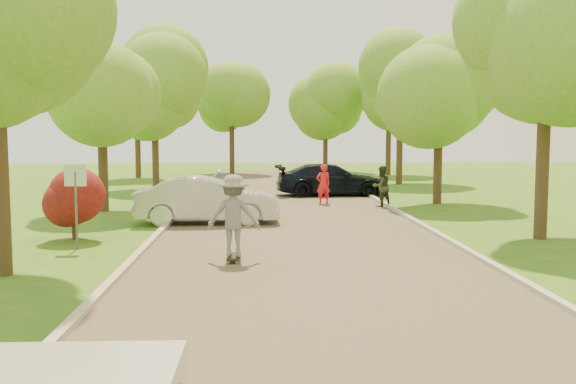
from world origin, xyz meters
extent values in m
plane|color=#2D6518|center=(0.00, 0.00, 0.00)|extent=(100.00, 100.00, 0.00)
cube|color=#4C4438|center=(0.00, 8.00, 0.01)|extent=(8.00, 60.00, 0.01)
cube|color=#B2AD9E|center=(-4.05, 8.00, 0.06)|extent=(0.18, 60.00, 0.12)
cube|color=#B2AD9E|center=(4.05, 8.00, 0.06)|extent=(0.18, 60.00, 0.12)
cylinder|color=#59595E|center=(-5.80, 4.00, 1.00)|extent=(0.06, 0.06, 2.00)
cube|color=white|center=(-5.80, 4.00, 1.90)|extent=(0.55, 0.04, 0.55)
cylinder|color=#382619|center=(-6.30, 5.50, 0.35)|extent=(0.12, 0.12, 0.70)
sphere|color=#590F0F|center=(-6.30, 5.50, 1.10)|extent=(1.70, 1.70, 1.70)
cylinder|color=#382619|center=(-6.50, 1.00, 1.80)|extent=(0.36, 0.36, 3.60)
sphere|color=olive|center=(-5.81, 1.00, 5.67)|extent=(3.45, 3.45, 3.45)
cylinder|color=#382619|center=(-7.00, 12.00, 1.57)|extent=(0.36, 0.36, 3.15)
sphere|color=olive|center=(-7.00, 12.00, 4.41)|extent=(4.20, 4.20, 4.20)
sphere|color=olive|center=(-6.37, 12.00, 5.04)|extent=(3.15, 3.15, 3.15)
cylinder|color=#382619|center=(-6.60, 22.00, 1.91)|extent=(0.36, 0.36, 3.83)
sphere|color=olive|center=(-6.60, 22.00, 5.27)|extent=(4.80, 4.80, 4.80)
sphere|color=olive|center=(-5.88, 22.00, 5.99)|extent=(3.60, 3.60, 3.60)
cylinder|color=#382619|center=(6.80, 5.00, 1.91)|extent=(0.36, 0.36, 3.83)
sphere|color=olive|center=(6.80, 5.00, 5.33)|extent=(5.00, 5.00, 5.00)
sphere|color=olive|center=(7.55, 5.00, 6.08)|extent=(3.75, 3.75, 3.75)
cylinder|color=#382619|center=(6.40, 14.00, 1.69)|extent=(0.36, 0.36, 3.38)
sphere|color=olive|center=(6.40, 14.00, 4.70)|extent=(4.40, 4.40, 4.40)
sphere|color=olive|center=(7.06, 14.00, 5.36)|extent=(3.30, 3.30, 3.30)
cylinder|color=#382619|center=(7.00, 24.00, 2.02)|extent=(0.36, 0.36, 4.05)
sphere|color=olive|center=(7.00, 24.00, 5.61)|extent=(5.20, 5.20, 5.20)
sphere|color=olive|center=(7.78, 24.00, 6.39)|extent=(3.90, 3.90, 3.90)
cylinder|color=#382619|center=(-9.00, 30.00, 1.80)|extent=(0.36, 0.36, 3.60)
sphere|color=olive|center=(-9.00, 30.00, 5.10)|extent=(5.00, 5.00, 5.00)
sphere|color=olive|center=(-8.25, 30.00, 5.85)|extent=(3.75, 3.75, 3.75)
cylinder|color=#382619|center=(8.00, 32.00, 1.91)|extent=(0.36, 0.36, 3.83)
sphere|color=olive|center=(8.00, 32.00, 5.33)|extent=(5.00, 5.00, 5.00)
sphere|color=olive|center=(8.75, 32.00, 6.08)|extent=(3.75, 3.75, 3.75)
cylinder|color=#382619|center=(-3.00, 34.00, 1.69)|extent=(0.36, 0.36, 3.38)
sphere|color=olive|center=(-3.00, 34.00, 4.81)|extent=(4.80, 4.80, 4.80)
sphere|color=olive|center=(-2.28, 34.00, 5.53)|extent=(3.60, 3.60, 3.60)
cylinder|color=#382619|center=(4.00, 36.00, 1.80)|extent=(0.36, 0.36, 3.60)
sphere|color=olive|center=(4.00, 36.00, 5.10)|extent=(5.00, 5.00, 5.00)
sphere|color=olive|center=(4.75, 36.00, 5.85)|extent=(3.75, 3.75, 3.75)
imported|color=#B5B5BA|center=(-2.81, 8.47, 0.77)|extent=(4.73, 1.77, 1.54)
imported|color=black|center=(2.30, 17.57, 0.75)|extent=(5.29, 2.41, 1.50)
cube|color=black|center=(-1.72, 2.26, 0.11)|extent=(0.33, 0.99, 0.02)
cylinder|color=#BFCC4C|center=(-1.61, 2.60, 0.05)|extent=(0.04, 0.08, 0.08)
cylinder|color=#BFCC4C|center=(-1.78, 2.61, 0.05)|extent=(0.04, 0.08, 0.08)
cylinder|color=#BFCC4C|center=(-1.65, 1.91, 0.05)|extent=(0.04, 0.08, 0.08)
cylinder|color=#BFCC4C|center=(-1.82, 1.92, 0.05)|extent=(0.04, 0.08, 0.08)
imported|color=slate|center=(-1.72, 2.26, 1.07)|extent=(1.27, 0.78, 1.90)
imported|color=red|center=(1.57, 13.96, 0.83)|extent=(0.69, 0.54, 1.67)
imported|color=#2E331E|center=(3.80, 12.84, 0.83)|extent=(0.99, 0.91, 1.66)
camera|label=1|loc=(-1.16, -12.52, 3.00)|focal=40.00mm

